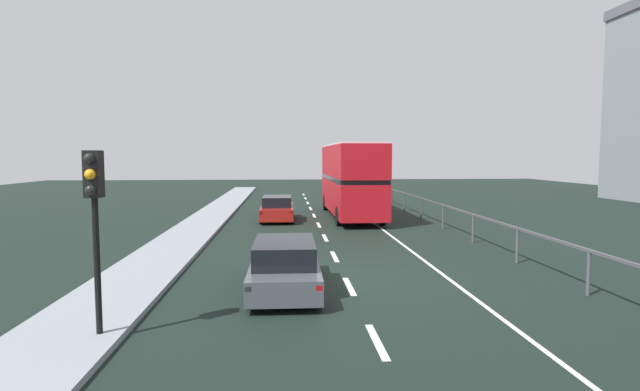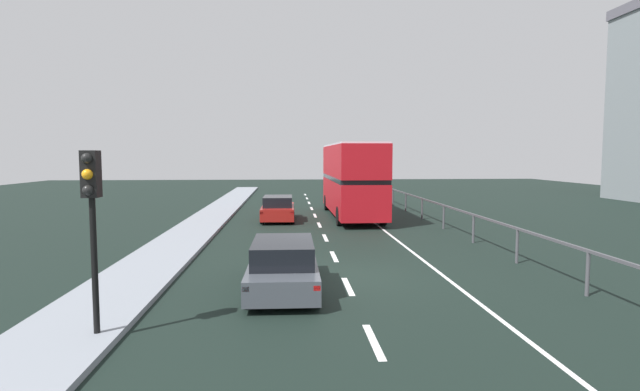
# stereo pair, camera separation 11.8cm
# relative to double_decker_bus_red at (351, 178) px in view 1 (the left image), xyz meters

# --- Properties ---
(ground_plane) EXTENTS (74.25, 120.00, 0.10)m
(ground_plane) POSITION_rel_double_decker_bus_red_xyz_m (-2.13, -14.02, -2.36)
(ground_plane) COLOR black
(near_sidewalk_kerb) EXTENTS (2.29, 80.00, 0.14)m
(near_sidewalk_kerb) POSITION_rel_double_decker_bus_red_xyz_m (-8.22, -14.02, -2.24)
(near_sidewalk_kerb) COLOR gray
(near_sidewalk_kerb) RESTS_ON ground
(lane_paint_markings) EXTENTS (3.16, 46.00, 0.01)m
(lane_paint_markings) POSITION_rel_double_decker_bus_red_xyz_m (-0.29, -5.09, -2.31)
(lane_paint_markings) COLOR silver
(lane_paint_markings) RESTS_ON ground
(bridge_side_railing) EXTENTS (0.10, 42.00, 1.21)m
(bridge_side_railing) POSITION_rel_double_decker_bus_red_xyz_m (3.91, -5.02, -1.33)
(bridge_side_railing) COLOR #4D4D52
(bridge_side_railing) RESTS_ON ground
(double_decker_bus_red) EXTENTS (2.65, 10.28, 4.32)m
(double_decker_bus_red) POSITION_rel_double_decker_bus_red_xyz_m (0.00, 0.00, 0.00)
(double_decker_bus_red) COLOR red
(double_decker_bus_red) RESTS_ON ground
(hatchback_car_near) EXTENTS (1.88, 4.61, 1.36)m
(hatchback_car_near) POSITION_rel_double_decker_bus_red_xyz_m (-3.91, -15.31, -1.66)
(hatchback_car_near) COLOR #454B53
(hatchback_car_near) RESTS_ON ground
(traffic_signal_pole) EXTENTS (0.30, 0.42, 3.57)m
(traffic_signal_pole) POSITION_rel_double_decker_bus_red_xyz_m (-7.53, -18.70, 0.51)
(traffic_signal_pole) COLOR black
(traffic_signal_pole) RESTS_ON near_sidewalk_kerb
(sedan_car_ahead) EXTENTS (1.85, 4.29, 1.37)m
(sedan_car_ahead) POSITION_rel_double_decker_bus_red_xyz_m (-4.31, -1.25, -1.65)
(sedan_car_ahead) COLOR maroon
(sedan_car_ahead) RESTS_ON ground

